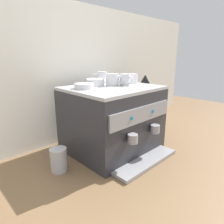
% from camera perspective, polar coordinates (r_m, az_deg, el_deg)
% --- Properties ---
extents(ground_plane, '(4.00, 4.00, 0.00)m').
position_cam_1_polar(ground_plane, '(1.39, 0.00, -10.16)').
color(ground_plane, brown).
extents(tiled_backsplash_wall, '(2.80, 0.03, 0.97)m').
position_cam_1_polar(tiled_backsplash_wall, '(1.53, -9.30, 10.83)').
color(tiled_backsplash_wall, silver).
rests_on(tiled_backsplash_wall, ground_plane).
extents(espresso_machine, '(0.56, 0.59, 0.42)m').
position_cam_1_polar(espresso_machine, '(1.31, 0.15, -1.96)').
color(espresso_machine, '#2D2D33').
rests_on(espresso_machine, ground_plane).
extents(ceramic_cup_0, '(0.09, 0.09, 0.08)m').
position_cam_1_polar(ceramic_cup_0, '(1.43, -3.00, 9.90)').
color(ceramic_cup_0, white).
rests_on(ceramic_cup_0, espresso_machine).
extents(ceramic_cup_1, '(0.07, 0.11, 0.07)m').
position_cam_1_polar(ceramic_cup_1, '(1.32, 3.92, 9.27)').
color(ceramic_cup_1, white).
rests_on(ceramic_cup_1, espresso_machine).
extents(ceramic_cup_2, '(0.07, 0.11, 0.07)m').
position_cam_1_polar(ceramic_cup_2, '(1.42, 5.80, 9.54)').
color(ceramic_cup_2, white).
rests_on(ceramic_cup_2, espresso_machine).
extents(ceramic_cup_3, '(0.09, 0.12, 0.08)m').
position_cam_1_polar(ceramic_cup_3, '(1.31, 0.27, 9.29)').
color(ceramic_cup_3, white).
rests_on(ceramic_cup_3, espresso_machine).
extents(ceramic_bowl_0, '(0.12, 0.12, 0.03)m').
position_cam_1_polar(ceramic_bowl_0, '(1.20, -7.99, 7.39)').
color(ceramic_bowl_0, white).
rests_on(ceramic_bowl_0, espresso_machine).
extents(ceramic_bowl_1, '(0.12, 0.12, 0.04)m').
position_cam_1_polar(ceramic_bowl_1, '(1.30, -4.81, 8.45)').
color(ceramic_bowl_1, white).
rests_on(ceramic_bowl_1, espresso_machine).
extents(ceramic_bowl_2, '(0.10, 0.10, 0.03)m').
position_cam_1_polar(ceramic_bowl_2, '(1.48, 2.13, 9.17)').
color(ceramic_bowl_2, white).
rests_on(ceramic_bowl_2, espresso_machine).
extents(coffee_grinder, '(0.17, 0.17, 0.47)m').
position_cam_1_polar(coffee_grinder, '(1.66, 9.17, 2.18)').
color(coffee_grinder, black).
rests_on(coffee_grinder, ground_plane).
extents(milk_pitcher, '(0.09, 0.09, 0.13)m').
position_cam_1_polar(milk_pitcher, '(1.15, -15.09, -13.06)').
color(milk_pitcher, '#B7B7BC').
rests_on(milk_pitcher, ground_plane).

